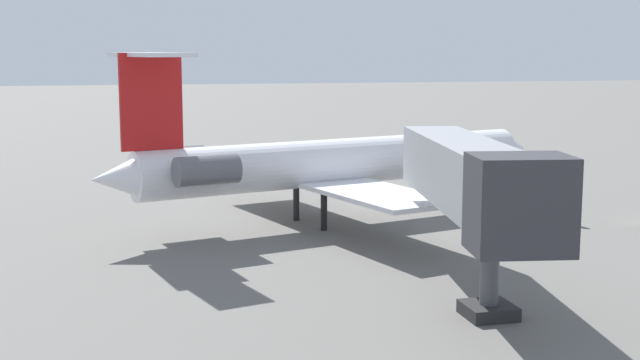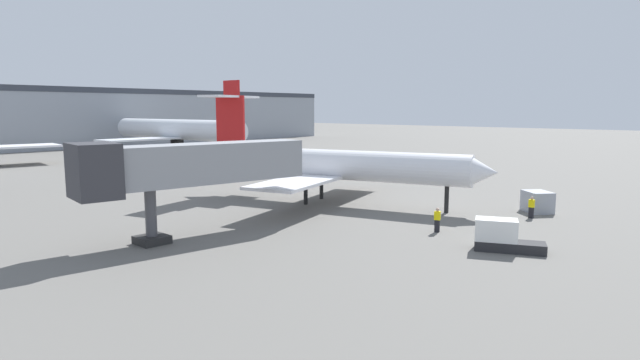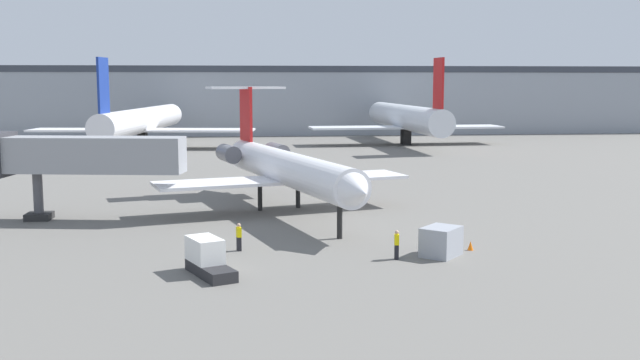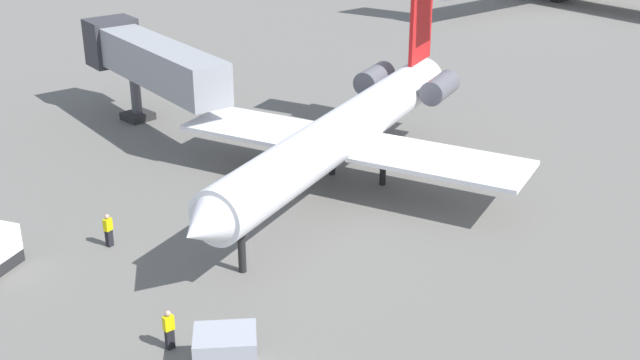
% 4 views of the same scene
% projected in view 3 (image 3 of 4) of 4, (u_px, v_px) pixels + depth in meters
% --- Properties ---
extents(ground_plane, '(400.00, 400.00, 0.10)m').
position_uv_depth(ground_plane, '(288.00, 214.00, 56.88)').
color(ground_plane, '#66635E').
extents(regional_jet, '(20.38, 27.72, 9.65)m').
position_uv_depth(regional_jet, '(283.00, 166.00, 57.41)').
color(regional_jet, white).
rests_on(regional_jet, ground_plane).
extents(jet_bridge, '(15.51, 5.19, 6.44)m').
position_uv_depth(jet_bridge, '(65.00, 156.00, 53.62)').
color(jet_bridge, gray).
rests_on(jet_bridge, ground_plane).
extents(ground_crew_marshaller, '(0.31, 0.43, 1.69)m').
position_uv_depth(ground_crew_marshaller, '(397.00, 245.00, 42.15)').
color(ground_crew_marshaller, black).
rests_on(ground_crew_marshaller, ground_plane).
extents(ground_crew_loader, '(0.35, 0.45, 1.69)m').
position_uv_depth(ground_crew_loader, '(239.00, 237.00, 44.24)').
color(ground_crew_loader, black).
rests_on(ground_crew_loader, ground_plane).
extents(baggage_tug_lead, '(2.93, 4.22, 1.90)m').
position_uv_depth(baggage_tug_lead, '(207.00, 259.00, 38.90)').
color(baggage_tug_lead, '#262628').
rests_on(baggage_tug_lead, ground_plane).
extents(cargo_container_uld, '(2.86, 2.91, 1.72)m').
position_uv_depth(cargo_container_uld, '(441.00, 242.00, 42.95)').
color(cargo_container_uld, '#999EA8').
rests_on(cargo_container_uld, ground_plane).
extents(traffic_cone_near, '(0.36, 0.36, 0.55)m').
position_uv_depth(traffic_cone_near, '(470.00, 246.00, 44.49)').
color(traffic_cone_near, orange).
rests_on(traffic_cone_near, ground_plane).
extents(terminal_building, '(170.20, 25.30, 13.00)m').
position_uv_depth(terminal_building, '(260.00, 99.00, 148.63)').
color(terminal_building, '#8C939E').
rests_on(terminal_building, ground_plane).
extents(parked_airliner_west_end, '(34.28, 40.39, 13.13)m').
position_uv_depth(parked_airliner_west_end, '(142.00, 121.00, 111.21)').
color(parked_airliner_west_end, white).
rests_on(parked_airliner_west_end, ground_plane).
extents(parked_airliner_west_mid, '(31.34, 37.15, 13.36)m').
position_uv_depth(parked_airliner_west_mid, '(406.00, 118.00, 118.11)').
color(parked_airliner_west_mid, silver).
rests_on(parked_airliner_west_mid, ground_plane).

